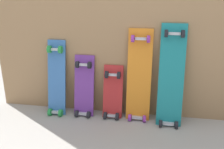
# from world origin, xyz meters

# --- Properties ---
(ground_plane) EXTENTS (12.00, 12.00, 0.00)m
(ground_plane) POSITION_xyz_m (0.00, 0.00, 0.00)
(ground_plane) COLOR #9E9991
(plywood_wall_panel) EXTENTS (2.39, 0.04, 1.88)m
(plywood_wall_panel) POSITION_xyz_m (0.00, 0.07, 0.94)
(plywood_wall_panel) COLOR #99724C
(plywood_wall_panel) RESTS_ON ground
(skateboard_blue) EXTENTS (0.18, 0.21, 0.79)m
(skateboard_blue) POSITION_xyz_m (-0.56, -0.04, 0.33)
(skateboard_blue) COLOR #386BAD
(skateboard_blue) RESTS_ON ground
(skateboard_purple) EXTENTS (0.19, 0.20, 0.65)m
(skateboard_purple) POSITION_xyz_m (-0.28, -0.03, 0.26)
(skateboard_purple) COLOR #6B338C
(skateboard_purple) RESTS_ON ground
(skateboard_red) EXTENTS (0.19, 0.19, 0.57)m
(skateboard_red) POSITION_xyz_m (-0.00, -0.03, 0.22)
(skateboard_red) COLOR #B22626
(skateboard_red) RESTS_ON ground
(skateboard_orange) EXTENTS (0.22, 0.19, 0.92)m
(skateboard_orange) POSITION_xyz_m (0.25, -0.02, 0.40)
(skateboard_orange) COLOR orange
(skateboard_orange) RESTS_ON ground
(skateboard_teal) EXTENTS (0.22, 0.25, 0.97)m
(skateboard_teal) POSITION_xyz_m (0.53, -0.06, 0.42)
(skateboard_teal) COLOR #197A7F
(skateboard_teal) RESTS_ON ground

